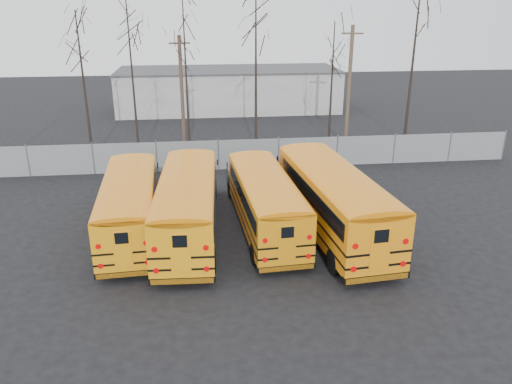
{
  "coord_description": "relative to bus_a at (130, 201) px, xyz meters",
  "views": [
    {
      "loc": [
        -1.2,
        -19.56,
        10.33
      ],
      "look_at": [
        1.47,
        3.31,
        1.6
      ],
      "focal_mm": 35.0,
      "sensor_mm": 36.0,
      "label": 1
    }
  ],
  "objects": [
    {
      "name": "tree_4",
      "position": [
        7.49,
        13.32,
        3.96
      ],
      "size": [
        0.26,
        0.26,
        11.3
      ],
      "primitive_type": "cone",
      "color": "black",
      "rests_on": "ground"
    },
    {
      "name": "distant_building",
      "position": [
        6.55,
        29.47,
        0.31
      ],
      "size": [
        22.0,
        8.0,
        4.0
      ],
      "primitive_type": "cube",
      "color": "beige",
      "rests_on": "ground"
    },
    {
      "name": "ground",
      "position": [
        4.55,
        -2.53,
        -1.69
      ],
      "size": [
        120.0,
        120.0,
        0.0
      ],
      "primitive_type": "plane",
      "color": "black",
      "rests_on": "ground"
    },
    {
      "name": "bus_b",
      "position": [
        2.71,
        -0.49,
        0.12
      ],
      "size": [
        3.04,
        11.14,
        3.09
      ],
      "rotation": [
        0.0,
        0.0,
        -0.05
      ],
      "color": "black",
      "rests_on": "ground"
    },
    {
      "name": "tree_2",
      "position": [
        -0.79,
        11.46,
        4.09
      ],
      "size": [
        0.26,
        0.26,
        11.56
      ],
      "primitive_type": "cone",
      "color": "black",
      "rests_on": "ground"
    },
    {
      "name": "tree_6",
      "position": [
        19.64,
        14.98,
        4.36
      ],
      "size": [
        0.26,
        0.26,
        12.1
      ],
      "primitive_type": "cone",
      "color": "black",
      "rests_on": "ground"
    },
    {
      "name": "bus_d",
      "position": [
        9.42,
        -0.91,
        0.23
      ],
      "size": [
        3.76,
        11.92,
        3.29
      ],
      "rotation": [
        0.0,
        0.0,
        0.09
      ],
      "color": "black",
      "rests_on": "ground"
    },
    {
      "name": "tree_5",
      "position": [
        13.53,
        15.36,
        2.88
      ],
      "size": [
        0.26,
        0.26,
        9.15
      ],
      "primitive_type": "cone",
      "color": "black",
      "rests_on": "ground"
    },
    {
      "name": "bus_c",
      "position": [
        6.33,
        -0.23,
        0.0
      ],
      "size": [
        3.0,
        10.47,
        2.9
      ],
      "rotation": [
        0.0,
        0.0,
        0.06
      ],
      "color": "black",
      "rests_on": "ground"
    },
    {
      "name": "tree_3",
      "position": [
        2.61,
        13.86,
        3.69
      ],
      "size": [
        0.26,
        0.26,
        10.77
      ],
      "primitive_type": "cone",
      "color": "black",
      "rests_on": "ground"
    },
    {
      "name": "tree_1",
      "position": [
        -4.29,
        13.29,
        3.28
      ],
      "size": [
        0.26,
        0.26,
        9.94
      ],
      "primitive_type": "cone",
      "color": "black",
      "rests_on": "ground"
    },
    {
      "name": "utility_pole_left",
      "position": [
        2.24,
        14.5,
        2.56
      ],
      "size": [
        1.47,
        0.32,
        8.27
      ],
      "rotation": [
        0.0,
        0.0,
        0.14
      ],
      "color": "#4F3A2D",
      "rests_on": "ground"
    },
    {
      "name": "fence",
      "position": [
        4.55,
        9.47,
        -0.69
      ],
      "size": [
        40.0,
        0.04,
        2.0
      ],
      "primitive_type": "cube",
      "color": "gray",
      "rests_on": "ground"
    },
    {
      "name": "utility_pole_right",
      "position": [
        14.65,
        14.52,
        2.88
      ],
      "size": [
        1.58,
        0.36,
        8.89
      ],
      "rotation": [
        0.0,
        0.0,
        -0.15
      ],
      "color": "brown",
      "rests_on": "ground"
    },
    {
      "name": "bus_a",
      "position": [
        0.0,
        0.0,
        0.0
      ],
      "size": [
        2.96,
        10.43,
        2.89
      ],
      "rotation": [
        0.0,
        0.0,
        0.06
      ],
      "color": "black",
      "rests_on": "ground"
    }
  ]
}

